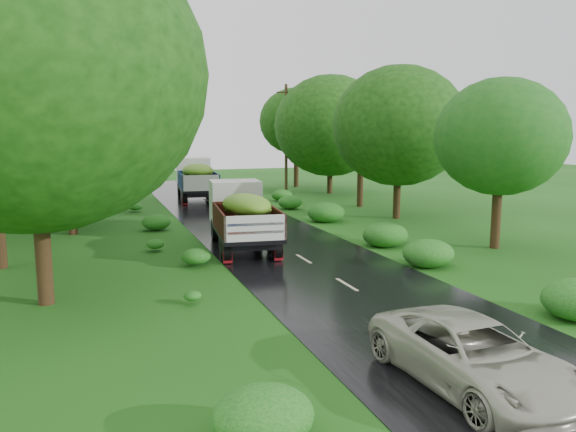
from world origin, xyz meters
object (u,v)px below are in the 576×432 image
truck_far (196,177)px  car (473,354)px  utility_pole (286,138)px  truck_near (242,212)px

truck_far → car: truck_far is taller
utility_pole → car: bearing=-93.7°
truck_near → car: truck_near is taller
truck_near → utility_pole: 21.57m
truck_near → truck_far: truck_far is taller
truck_far → utility_pole: (7.66, 1.74, 2.79)m
truck_near → utility_pole: (8.87, 19.44, 2.92)m
truck_near → truck_far: size_ratio=0.93×
truck_far → car: 32.43m
truck_near → car: bearing=-80.3°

